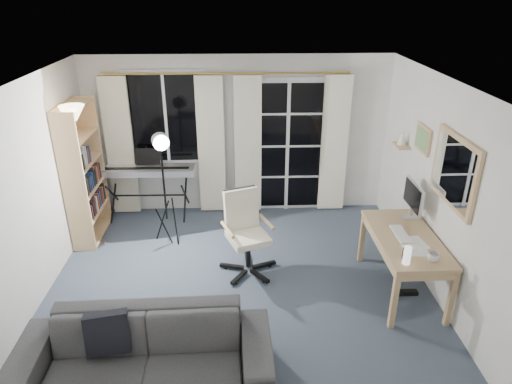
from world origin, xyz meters
TOP-DOWN VIEW (x-y plane):
  - floor at (0.00, 0.00)m, footprint 4.50×4.00m
  - window at (-1.05, 1.97)m, footprint 1.20×0.08m
  - french_door at (0.75, 1.97)m, footprint 1.32×0.09m
  - curtains at (-0.14, 1.88)m, footprint 3.60×0.07m
  - bookshelf at (-2.12, 1.17)m, footprint 0.31×0.89m
  - torchiere_lamp at (-2.00, 0.90)m, footprint 0.33×0.33m
  - keyboard_piano at (-1.35, 1.70)m, footprint 1.40×0.68m
  - studio_light at (-0.97, 0.90)m, footprint 0.36×0.36m
  - office_chair at (0.07, 0.30)m, footprint 0.72×0.70m
  - desk at (1.88, -0.24)m, footprint 0.69×1.35m
  - monitor at (2.08, 0.21)m, footprint 0.17×0.52m
  - desk_clutter at (1.82, -0.47)m, footprint 0.42×0.82m
  - mug at (1.98, -0.74)m, footprint 0.12×0.09m
  - wall_mirror at (2.22, -0.35)m, footprint 0.04×0.94m
  - framed_print at (2.23, 0.55)m, footprint 0.03×0.42m
  - wall_shelf at (2.16, 1.05)m, footprint 0.16×0.30m
  - sofa at (-0.83, -1.55)m, footprint 2.24×0.71m

SIDE VIEW (x-z plane):
  - floor at x=0.00m, z-range -0.02..0.00m
  - sofa at x=-0.83m, z-range 0.00..0.87m
  - desk_clutter at x=1.82m, z-range 0.11..1.02m
  - office_chair at x=0.07m, z-range 0.09..1.13m
  - desk at x=1.88m, z-range 0.27..0.99m
  - keyboard_piano at x=-1.35m, z-range 0.26..1.27m
  - mug at x=1.98m, z-range 0.72..0.84m
  - bookshelf at x=-2.12m, z-range -0.05..1.86m
  - monitor at x=2.08m, z-range 0.77..1.22m
  - french_door at x=0.75m, z-range -0.03..2.08m
  - curtains at x=-0.14m, z-range 0.03..2.16m
  - studio_light at x=-0.97m, z-range 0.49..2.12m
  - wall_shelf at x=2.16m, z-range 1.32..1.50m
  - window at x=-1.05m, z-range 0.80..2.20m
  - wall_mirror at x=2.22m, z-range 1.18..1.92m
  - torchiere_lamp at x=-2.00m, z-range 0.60..2.55m
  - framed_print at x=2.23m, z-range 1.44..1.76m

